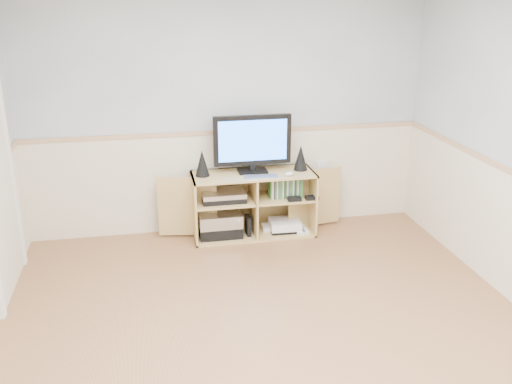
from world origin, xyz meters
TOP-DOWN VIEW (x-y plane):
  - room at (-0.06, 0.12)m, footprint 4.04×4.54m
  - media_cabinet at (0.22, 2.05)m, footprint 1.90×0.46m
  - monitor at (0.22, 2.04)m, footprint 0.77×0.18m
  - speaker_left at (-0.28, 2.01)m, footprint 0.14×0.14m
  - speaker_right at (0.70, 2.01)m, footprint 0.14×0.14m
  - keyboard at (0.26, 1.85)m, footprint 0.33×0.15m
  - mouse at (0.55, 1.85)m, footprint 0.11×0.10m
  - av_components at (-0.11, 1.99)m, footprint 0.51×0.32m
  - game_consoles at (0.53, 1.98)m, footprint 0.45×0.30m
  - game_cases at (0.54, 1.97)m, footprint 0.33×0.14m
  - wall_outlet at (1.00, 2.23)m, footprint 0.12×0.03m

SIDE VIEW (x-z plane):
  - game_consoles at x=0.53m, z-range 0.02..0.13m
  - av_components at x=-0.11m, z-range -0.01..0.45m
  - media_cabinet at x=0.22m, z-range 0.01..0.66m
  - game_cases at x=0.54m, z-range 0.39..0.58m
  - wall_outlet at x=1.00m, z-range 0.54..0.66m
  - keyboard at x=0.26m, z-range 0.65..0.66m
  - mouse at x=0.55m, z-range 0.65..0.69m
  - speaker_right at x=0.70m, z-range 0.65..0.91m
  - speaker_left at x=-0.28m, z-range 0.65..0.91m
  - monitor at x=0.22m, z-range 0.67..1.24m
  - room at x=-0.06m, z-range -0.05..2.49m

